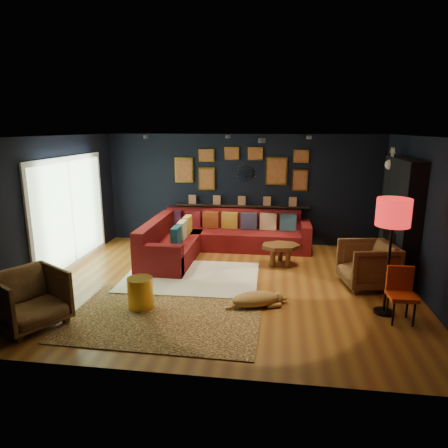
# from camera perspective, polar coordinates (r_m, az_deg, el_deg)

# --- Properties ---
(floor) EXTENTS (6.50, 6.50, 0.00)m
(floor) POSITION_cam_1_polar(r_m,az_deg,el_deg) (7.25, 0.47, -8.59)
(floor) COLOR #925A20
(floor) RESTS_ON ground
(room_walls) EXTENTS (6.50, 6.50, 6.50)m
(room_walls) POSITION_cam_1_polar(r_m,az_deg,el_deg) (6.81, 0.49, 3.92)
(room_walls) COLOR black
(room_walls) RESTS_ON ground
(sectional) EXTENTS (3.41, 2.69, 0.86)m
(sectional) POSITION_cam_1_polar(r_m,az_deg,el_deg) (8.93, -1.95, -2.11)
(sectional) COLOR maroon
(sectional) RESTS_ON ground
(ledge) EXTENTS (3.20, 0.12, 0.04)m
(ledge) POSITION_cam_1_polar(r_m,az_deg,el_deg) (9.56, 2.54, 2.61)
(ledge) COLOR black
(ledge) RESTS_ON room_walls
(gallery_wall) EXTENTS (3.15, 0.04, 1.02)m
(gallery_wall) POSITION_cam_1_polar(r_m,az_deg,el_deg) (9.46, 2.54, 7.94)
(gallery_wall) COLOR gold
(gallery_wall) RESTS_ON room_walls
(sunburst_mirror) EXTENTS (0.47, 0.16, 0.47)m
(sunburst_mirror) POSITION_cam_1_polar(r_m,az_deg,el_deg) (9.47, 3.22, 7.28)
(sunburst_mirror) COLOR silver
(sunburst_mirror) RESTS_ON room_walls
(fireplace) EXTENTS (0.31, 1.60, 2.20)m
(fireplace) POSITION_cam_1_polar(r_m,az_deg,el_deg) (8.07, 23.71, 0.15)
(fireplace) COLOR black
(fireplace) RESTS_ON ground
(deer_head) EXTENTS (0.50, 0.28, 0.45)m
(deer_head) POSITION_cam_1_polar(r_m,az_deg,el_deg) (8.41, 23.78, 7.77)
(deer_head) COLOR white
(deer_head) RESTS_ON fireplace
(sliding_door) EXTENTS (0.06, 2.80, 2.20)m
(sliding_door) POSITION_cam_1_polar(r_m,az_deg,el_deg) (8.49, -21.04, 1.54)
(sliding_door) COLOR white
(sliding_door) RESTS_ON ground
(ceiling_spots) EXTENTS (3.30, 2.50, 0.06)m
(ceiling_spots) POSITION_cam_1_polar(r_m,az_deg,el_deg) (7.51, 1.31, 12.23)
(ceiling_spots) COLOR black
(ceiling_spots) RESTS_ON room_walls
(shag_rug) EXTENTS (2.51, 1.86, 0.03)m
(shag_rug) POSITION_cam_1_polar(r_m,az_deg,el_deg) (7.56, -4.72, -7.56)
(shag_rug) COLOR silver
(shag_rug) RESTS_ON ground
(leopard_rug) EXTENTS (2.85, 2.06, 0.02)m
(leopard_rug) POSITION_cam_1_polar(r_m,az_deg,el_deg) (6.16, -8.39, -12.90)
(leopard_rug) COLOR tan
(leopard_rug) RESTS_ON ground
(coffee_table) EXTENTS (0.90, 0.73, 0.40)m
(coffee_table) POSITION_cam_1_polar(r_m,az_deg,el_deg) (8.19, 8.10, -3.45)
(coffee_table) COLOR brown
(coffee_table) RESTS_ON shag_rug
(pouf) EXTENTS (0.53, 0.53, 0.35)m
(pouf) POSITION_cam_1_polar(r_m,az_deg,el_deg) (8.52, -7.22, -3.80)
(pouf) COLOR maroon
(pouf) RESTS_ON shag_rug
(armchair_left) EXTENTS (1.13, 1.15, 0.88)m
(armchair_left) POSITION_cam_1_polar(r_m,az_deg,el_deg) (6.30, -26.01, -9.26)
(armchair_left) COLOR #AD723F
(armchair_left) RESTS_ON ground
(armchair_right) EXTENTS (0.94, 0.99, 0.88)m
(armchair_right) POSITION_cam_1_polar(r_m,az_deg,el_deg) (7.45, 19.85, -5.22)
(armchair_right) COLOR #AD723F
(armchair_right) RESTS_ON ground
(gold_stool) EXTENTS (0.40, 0.40, 0.50)m
(gold_stool) POSITION_cam_1_polar(r_m,az_deg,el_deg) (6.39, -11.83, -9.66)
(gold_stool) COLOR gold
(gold_stool) RESTS_ON ground
(orange_chair) EXTENTS (0.39, 0.39, 0.80)m
(orange_chair) POSITION_cam_1_polar(r_m,az_deg,el_deg) (6.36, 23.96, -8.57)
(orange_chair) COLOR black
(orange_chair) RESTS_ON ground
(floor_lamp) EXTENTS (0.49, 0.49, 1.76)m
(floor_lamp) POSITION_cam_1_polar(r_m,az_deg,el_deg) (6.20, 23.02, 0.90)
(floor_lamp) COLOR black
(floor_lamp) RESTS_ON ground
(dog) EXTENTS (1.15, 0.84, 0.33)m
(dog) POSITION_cam_1_polar(r_m,az_deg,el_deg) (6.34, 4.50, -10.27)
(dog) COLOR #AE8A49
(dog) RESTS_ON leopard_rug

